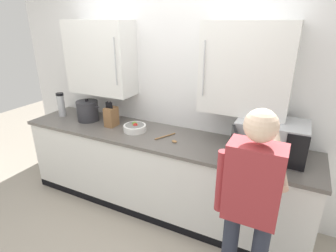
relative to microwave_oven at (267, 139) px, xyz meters
name	(u,v)px	position (x,y,z in m)	size (l,w,h in m)	color
back_wall_tiled	(171,87)	(-1.09, 0.29, 0.30)	(4.26, 0.44, 2.51)	white
counter_unit	(158,172)	(-1.09, -0.03, -0.62)	(3.23, 0.68, 0.90)	white
microwave_oven	(267,139)	(0.00, 0.00, 0.00)	(0.61, 0.80, 0.33)	#B7BABF
wooden_spoon	(169,139)	(-0.93, -0.08, -0.16)	(0.25, 0.24, 0.02)	#A37547
thermos_flask	(61,105)	(-2.48, -0.03, -0.01)	(0.09, 0.09, 0.30)	#B7BABF
fruit_bowl	(135,127)	(-1.37, -0.04, -0.12)	(0.25, 0.25, 0.10)	white
stock_pot	(88,111)	(-2.07, 0.00, -0.04)	(0.35, 0.26, 0.27)	#2D2D33
knife_block	(111,117)	(-1.70, -0.03, -0.05)	(0.11, 0.15, 0.30)	brown
person_figure	(250,203)	(0.02, -0.83, -0.11)	(0.44, 0.64, 1.60)	#282D3D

